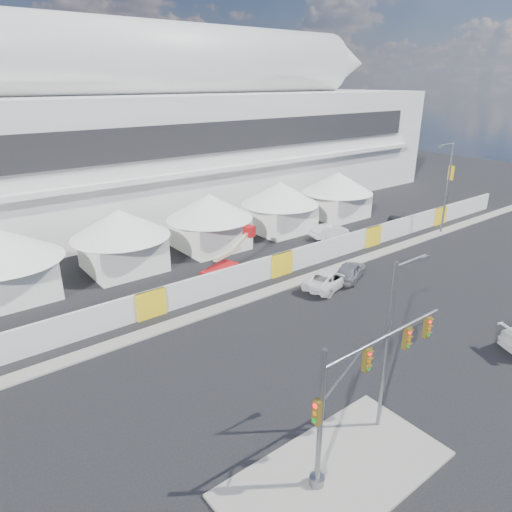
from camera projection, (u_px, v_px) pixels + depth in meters
ground at (371, 385)px, 24.86m from camera, size 160.00×160.00×0.00m
median_island at (336, 474)px, 19.19m from camera, size 10.00×5.00×0.15m
far_curb at (400, 246)px, 45.48m from camera, size 80.00×1.20×0.12m
stadium at (158, 132)px, 57.00m from camera, size 80.00×24.80×21.98m
tent_row at (168, 225)px, 41.69m from camera, size 53.40×8.40×5.40m
hoarding_fence at (281, 264)px, 38.61m from camera, size 70.00×0.25×2.00m
scaffold_tower at (380, 142)px, 75.52m from camera, size 4.40×4.40×12.00m
sedan_silver at (350, 271)px, 37.84m from camera, size 3.40×4.77×1.51m
pickup_curb at (329, 279)px, 36.44m from camera, size 3.55×5.59×1.44m
lot_car_a at (329, 231)px, 47.97m from camera, size 2.21×4.41×1.39m
lot_car_b at (395, 222)px, 50.84m from camera, size 3.58×4.96×1.57m
traffic_mast at (352, 395)px, 18.34m from camera, size 7.64×0.62×6.41m
streetlight_median at (391, 335)px, 20.23m from camera, size 2.32×0.23×8.39m
streetlight_curb at (447, 182)px, 47.48m from camera, size 2.89×0.65×9.77m
boom_lift at (226, 267)px, 38.26m from camera, size 6.92×2.58×3.39m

